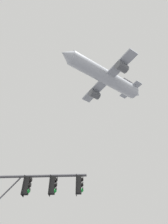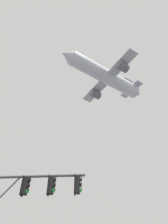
% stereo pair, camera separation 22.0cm
% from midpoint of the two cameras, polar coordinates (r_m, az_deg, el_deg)
% --- Properties ---
extents(signal_pole_near, '(5.26, 0.52, 5.88)m').
position_cam_midpoint_polar(signal_pole_near, '(11.41, -16.94, -23.19)').
color(signal_pole_near, '#4C4C51').
rests_on(signal_pole_near, ground).
extents(airplane, '(17.53, 14.61, 5.55)m').
position_cam_midpoint_polar(airplane, '(40.99, 6.01, 10.29)').
color(airplane, '#B7BCC6').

